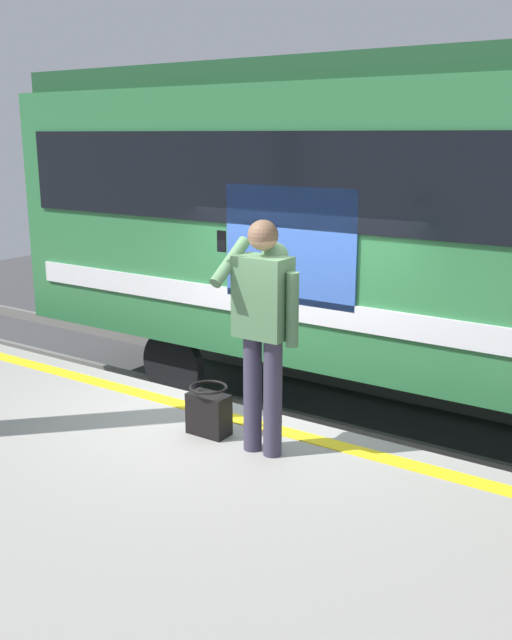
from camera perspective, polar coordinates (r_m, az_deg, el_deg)
ground_plane at (r=6.81m, az=-0.95°, el=-13.68°), size 25.11×25.11×0.00m
platform at (r=5.36m, az=-13.16°, el=-17.13°), size 14.85×3.77×0.88m
safety_line at (r=6.21m, az=-2.58°, el=-7.59°), size 14.56×0.16×0.01m
track_rail_near at (r=8.05m, az=5.88°, el=-8.49°), size 19.31×0.08×0.16m
track_rail_far at (r=9.25m, az=10.12°, el=-5.51°), size 19.31×0.08×0.16m
passenger at (r=5.20m, az=0.61°, el=0.12°), size 0.57×0.55×1.76m
handbag at (r=5.80m, az=-3.78°, el=-7.31°), size 0.34×0.31×0.41m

